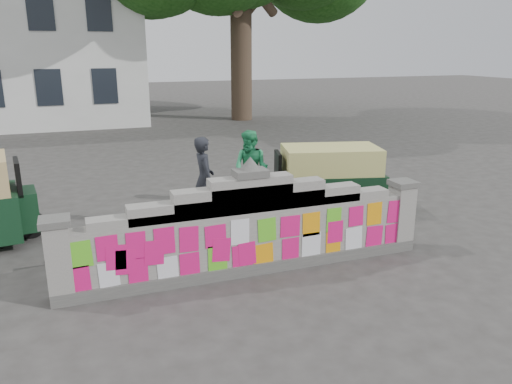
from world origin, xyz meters
The scene contains 6 objects.
ground centered at (0.00, 0.00, 0.00)m, with size 100.00×100.00×0.00m, color #383533.
parapet_wall centered at (0.00, -0.01, 0.75)m, with size 6.48×0.44×2.01m.
cyclist_bike centered at (-0.21, 2.22, 0.51)m, with size 0.68×1.95×1.03m, color black.
cyclist_rider centered at (-0.21, 2.22, 0.87)m, with size 0.63×0.42×1.74m, color black.
pedestrian centered at (1.26, 3.44, 0.92)m, with size 0.90×0.70×1.85m, color #2B9F61.
rickshaw_right centered at (2.80, 2.51, 0.79)m, with size 2.84×1.83×1.52m.
Camera 1 is at (-2.66, -7.40, 3.70)m, focal length 35.00 mm.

